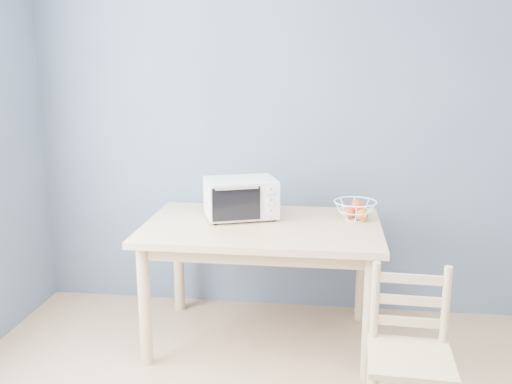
# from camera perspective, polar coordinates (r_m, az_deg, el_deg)

# --- Properties ---
(room) EXTENTS (4.01, 4.51, 2.61)m
(room) POSITION_cam_1_polar(r_m,az_deg,el_deg) (1.59, 7.24, -1.69)
(room) COLOR tan
(room) RESTS_ON ground
(dining_table) EXTENTS (1.40, 0.90, 0.75)m
(dining_table) POSITION_cam_1_polar(r_m,az_deg,el_deg) (3.42, 0.61, -4.84)
(dining_table) COLOR #DEB685
(dining_table) RESTS_ON ground
(toaster_oven) EXTENTS (0.49, 0.43, 0.25)m
(toaster_oven) POSITION_cam_1_polar(r_m,az_deg,el_deg) (3.48, -1.79, -0.58)
(toaster_oven) COLOR white
(toaster_oven) RESTS_ON dining_table
(fruit_basket) EXTENTS (0.26, 0.26, 0.13)m
(fruit_basket) POSITION_cam_1_polar(r_m,az_deg,el_deg) (3.51, 9.93, -1.74)
(fruit_basket) COLOR white
(fruit_basket) RESTS_ON dining_table
(dining_chair) EXTENTS (0.39, 0.39, 0.79)m
(dining_chair) POSITION_cam_1_polar(r_m,az_deg,el_deg) (2.76, 15.09, -15.74)
(dining_chair) COLOR #DEB685
(dining_chair) RESTS_ON ground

